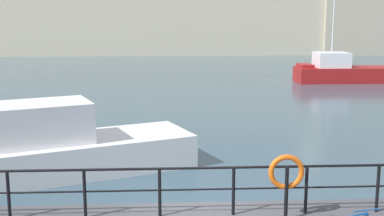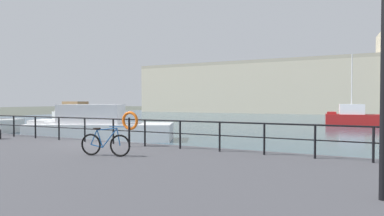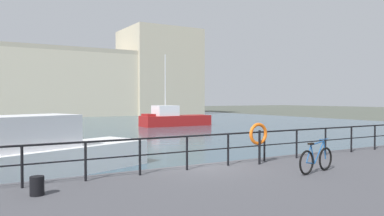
{
  "view_description": "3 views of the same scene",
  "coord_description": "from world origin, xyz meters",
  "px_view_note": "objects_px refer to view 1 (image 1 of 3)",
  "views": [
    {
      "loc": [
        -0.71,
        -10.78,
        4.94
      ],
      "look_at": [
        0.11,
        4.69,
        2.04
      ],
      "focal_mm": 46.69,
      "sensor_mm": 36.0,
      "label": 1
    },
    {
      "loc": [
        8.76,
        -10.7,
        2.51
      ],
      "look_at": [
        1.97,
        4.56,
        2.14
      ],
      "focal_mm": 27.59,
      "sensor_mm": 36.0,
      "label": 2
    },
    {
      "loc": [
        -6.75,
        -11.03,
        2.94
      ],
      "look_at": [
        0.81,
        1.76,
        2.58
      ],
      "focal_mm": 35.97,
      "sensor_mm": 36.0,
      "label": 3
    }
  ],
  "objects_px": {
    "moored_white_yacht": "(39,150)",
    "life_ring_stand": "(286,174)",
    "harbor_building": "(220,7)",
    "moored_cabin_cruiser": "(343,71)"
  },
  "relations": [
    {
      "from": "harbor_building",
      "to": "moored_white_yacht",
      "type": "height_order",
      "value": "harbor_building"
    },
    {
      "from": "harbor_building",
      "to": "moored_cabin_cruiser",
      "type": "relative_size",
      "value": 8.32
    },
    {
      "from": "moored_white_yacht",
      "to": "moored_cabin_cruiser",
      "type": "xyz_separation_m",
      "value": [
        17.17,
        21.32,
        -0.05
      ]
    },
    {
      "from": "moored_white_yacht",
      "to": "life_ring_stand",
      "type": "relative_size",
      "value": 6.78
    },
    {
      "from": "moored_white_yacht",
      "to": "life_ring_stand",
      "type": "height_order",
      "value": "moored_white_yacht"
    },
    {
      "from": "moored_cabin_cruiser",
      "to": "moored_white_yacht",
      "type": "bearing_deg",
      "value": 51.1
    },
    {
      "from": "harbor_building",
      "to": "life_ring_stand",
      "type": "height_order",
      "value": "harbor_building"
    },
    {
      "from": "moored_white_yacht",
      "to": "life_ring_stand",
      "type": "bearing_deg",
      "value": 118.01
    },
    {
      "from": "harbor_building",
      "to": "moored_cabin_cruiser",
      "type": "distance_m",
      "value": 30.97
    },
    {
      "from": "moored_cabin_cruiser",
      "to": "life_ring_stand",
      "type": "distance_m",
      "value": 28.77
    }
  ]
}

